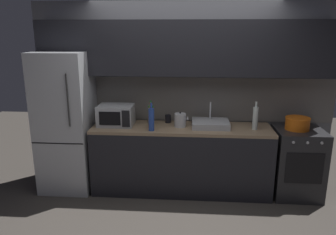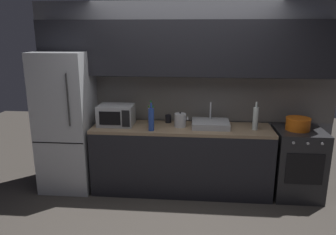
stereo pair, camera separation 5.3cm
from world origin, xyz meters
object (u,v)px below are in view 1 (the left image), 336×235
object	(u,v)px
wine_bottle_orange	(151,118)
cooking_pot	(297,123)
mug_dark	(168,119)
wine_bottle_clear	(255,118)
oven_range	(296,162)
refrigerator	(66,122)
wine_bottle_blue	(151,119)
microwave	(116,115)
wine_bottle_green	(151,115)
kettle	(180,120)

from	to	relation	value
wine_bottle_orange	cooking_pot	xyz separation A→B (m)	(1.86, 0.08, -0.06)
mug_dark	wine_bottle_clear	bearing A→B (deg)	-11.68
oven_range	wine_bottle_orange	distance (m)	1.99
refrigerator	wine_bottle_blue	size ratio (longest dim) A/B	5.23
microwave	oven_range	bearing A→B (deg)	-0.47
wine_bottle_orange	wine_bottle_green	bearing A→B (deg)	97.81
oven_range	wine_bottle_orange	size ratio (longest dim) A/B	2.71
refrigerator	wine_bottle_green	world-z (taller)	refrigerator
kettle	wine_bottle_blue	bearing A→B (deg)	-150.29
microwave	wine_bottle_orange	bearing A→B (deg)	-11.21
oven_range	mug_dark	bearing A→B (deg)	173.51
wine_bottle_clear	microwave	bearing A→B (deg)	178.14
kettle	wine_bottle_green	world-z (taller)	wine_bottle_green
oven_range	mug_dark	distance (m)	1.79
wine_bottle_blue	microwave	bearing A→B (deg)	156.88
kettle	wine_bottle_green	distance (m)	0.41
wine_bottle_orange	refrigerator	bearing A→B (deg)	176.23
refrigerator	wine_bottle_blue	bearing A→B (deg)	-9.36
oven_range	wine_bottle_orange	bearing A→B (deg)	-177.74
wine_bottle_clear	cooking_pot	xyz separation A→B (m)	(0.54, 0.04, -0.07)
microwave	mug_dark	distance (m)	0.71
wine_bottle_green	oven_range	bearing A→B (deg)	-2.99
wine_bottle_orange	wine_bottle_clear	xyz separation A→B (m)	(1.33, 0.04, 0.01)
refrigerator	wine_bottle_clear	distance (m)	2.49
wine_bottle_blue	oven_range	bearing A→B (deg)	5.85
kettle	oven_range	bearing A→B (deg)	-0.33
kettle	cooking_pot	distance (m)	1.49
oven_range	wine_bottle_blue	xyz separation A→B (m)	(-1.88, -0.19, 0.60)
wine_bottle_blue	wine_bottle_clear	size ratio (longest dim) A/B	0.99
refrigerator	oven_range	bearing A→B (deg)	-0.02
kettle	mug_dark	xyz separation A→B (m)	(-0.17, 0.19, -0.04)
wine_bottle_blue	wine_bottle_green	bearing A→B (deg)	98.52
wine_bottle_orange	kettle	bearing A→B (deg)	12.66
wine_bottle_blue	mug_dark	world-z (taller)	wine_bottle_blue
microwave	wine_bottle_green	bearing A→B (deg)	10.14
wine_bottle_green	cooking_pot	distance (m)	1.89
wine_bottle_green	mug_dark	world-z (taller)	wine_bottle_green
wine_bottle_orange	mug_dark	world-z (taller)	wine_bottle_orange
wine_bottle_orange	mug_dark	xyz separation A→B (m)	(0.20, 0.27, -0.08)
refrigerator	cooking_pot	xyz separation A→B (m)	(3.02, 0.00, 0.05)
wine_bottle_blue	wine_bottle_clear	bearing A→B (deg)	6.73
kettle	wine_bottle_clear	world-z (taller)	wine_bottle_clear
microwave	kettle	world-z (taller)	microwave
kettle	mug_dark	distance (m)	0.26
wine_bottle_blue	refrigerator	bearing A→B (deg)	170.64
oven_range	cooking_pot	size ratio (longest dim) A/B	2.97
kettle	wine_bottle_orange	xyz separation A→B (m)	(-0.37, -0.08, 0.05)
mug_dark	wine_bottle_orange	bearing A→B (deg)	-126.70
kettle	wine_bottle_blue	world-z (taller)	wine_bottle_blue
mug_dark	cooking_pot	distance (m)	1.67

